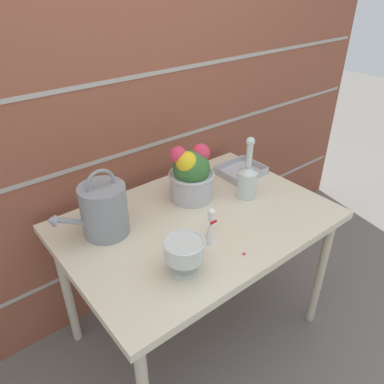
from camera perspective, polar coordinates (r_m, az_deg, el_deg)
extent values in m
plane|color=slate|center=(2.21, 0.72, -19.92)|extent=(12.00, 12.00, 0.00)
cube|color=brown|center=(1.90, -8.97, 11.90)|extent=(3.60, 0.08, 2.20)
cube|color=#A8A399|center=(2.24, -6.82, -7.04)|extent=(3.53, 0.00, 0.02)
cube|color=#A8A399|center=(1.93, -7.89, 6.57)|extent=(3.53, 0.00, 0.02)
cube|color=#A8A399|center=(1.82, -8.74, 16.94)|extent=(3.53, 0.00, 0.02)
cube|color=beige|center=(1.70, 0.88, -4.53)|extent=(1.20, 0.83, 0.04)
cylinder|color=beige|center=(2.10, 18.97, -11.50)|extent=(0.04, 0.04, 0.70)
cylinder|color=beige|center=(2.00, -18.54, -14.00)|extent=(0.04, 0.04, 0.70)
cylinder|color=beige|center=(2.43, 5.31, -3.11)|extent=(0.04, 0.04, 0.70)
cylinder|color=gray|center=(1.59, -13.22, -2.71)|extent=(0.19, 0.19, 0.22)
cylinder|color=gray|center=(1.54, -18.18, -4.25)|extent=(0.14, 0.02, 0.09)
cone|color=gray|center=(1.51, -20.71, -4.10)|extent=(0.05, 0.05, 0.06)
torus|color=gray|center=(1.53, -13.78, 1.23)|extent=(0.13, 0.01, 0.13)
cylinder|color=silver|center=(1.43, -1.18, -11.57)|extent=(0.10, 0.10, 0.01)
cylinder|color=silver|center=(1.41, -1.19, -10.65)|extent=(0.04, 0.04, 0.05)
sphere|color=silver|center=(1.41, -1.19, -10.58)|extent=(0.04, 0.04, 0.04)
cylinder|color=silver|center=(1.37, -1.22, -8.80)|extent=(0.15, 0.15, 0.07)
torus|color=silver|center=(1.35, -1.24, -7.66)|extent=(0.16, 0.16, 0.01)
cylinder|color=#BCBCC1|center=(1.81, -0.07, 0.92)|extent=(0.21, 0.21, 0.13)
torus|color=#BCBCC1|center=(1.78, -0.07, 2.73)|extent=(0.22, 0.22, 0.01)
sphere|color=#387033|center=(1.76, -0.07, 3.62)|extent=(0.18, 0.18, 0.18)
sphere|color=yellow|center=(1.71, -0.81, 4.52)|extent=(0.10, 0.10, 0.10)
sphere|color=#E03856|center=(1.72, -2.12, 5.68)|extent=(0.08, 0.08, 0.08)
sphere|color=#E03856|center=(1.76, 1.36, 5.99)|extent=(0.09, 0.09, 0.09)
cylinder|color=silver|center=(1.84, 8.33, 1.19)|extent=(0.09, 0.09, 0.13)
cone|color=silver|center=(1.80, 8.53, 3.46)|extent=(0.09, 0.09, 0.03)
cylinder|color=silver|center=(1.77, 8.71, 5.54)|extent=(0.03, 0.03, 0.11)
sphere|color=silver|center=(1.74, 8.89, 7.62)|extent=(0.04, 0.04, 0.04)
cone|color=white|center=(1.53, 2.87, -5.94)|extent=(0.06, 0.06, 0.11)
cylinder|color=white|center=(1.49, 2.94, -3.68)|extent=(0.03, 0.03, 0.04)
sphere|color=white|center=(1.48, 2.96, -3.08)|extent=(0.03, 0.03, 0.03)
cube|color=red|center=(1.49, 3.29, -4.62)|extent=(0.03, 0.01, 0.01)
cube|color=#B7B7BC|center=(2.07, 7.41, 2.95)|extent=(0.23, 0.19, 0.01)
cube|color=#B7B7BC|center=(2.01, 9.40, 2.32)|extent=(0.23, 0.01, 0.04)
cube|color=#B7B7BC|center=(2.13, 5.59, 4.30)|extent=(0.23, 0.01, 0.04)
cube|color=#B7B7BC|center=(1.99, 5.15, 2.40)|extent=(0.01, 0.19, 0.04)
cube|color=#B7B7BC|center=(2.14, 9.58, 4.21)|extent=(0.01, 0.19, 0.04)
sphere|color=#E03856|center=(1.51, 7.93, -9.29)|extent=(0.01, 0.01, 0.01)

